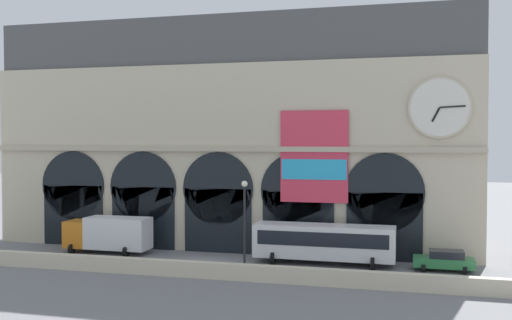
{
  "coord_description": "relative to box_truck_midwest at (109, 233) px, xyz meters",
  "views": [
    {
      "loc": [
        16.13,
        -43.33,
        9.83
      ],
      "look_at": [
        3.41,
        5.0,
        8.06
      ],
      "focal_mm": 41.36,
      "sensor_mm": 36.0,
      "label": 1
    }
  ],
  "objects": [
    {
      "name": "quay_parapet_wall",
      "position": [
        9.04,
        -6.6,
        -1.13
      ],
      "size": [
        90.0,
        0.7,
        1.14
      ],
      "primitive_type": "cube",
      "color": "beige",
      "rests_on": "ground"
    },
    {
      "name": "station_building",
      "position": [
        9.09,
        4.78,
        8.3
      ],
      "size": [
        43.73,
        4.62,
        20.74
      ],
      "color": "beige",
      "rests_on": "ground"
    },
    {
      "name": "street_lamp_quayside",
      "position": [
        13.84,
        -5.8,
        2.71
      ],
      "size": [
        0.44,
        0.44,
        6.9
      ],
      "color": "black",
      "rests_on": "ground"
    },
    {
      "name": "box_truck_midwest",
      "position": [
        0.0,
        0.0,
        0.0
      ],
      "size": [
        7.5,
        2.91,
        3.12
      ],
      "color": "orange",
      "rests_on": "ground"
    },
    {
      "name": "ground_plane",
      "position": [
        9.04,
        -2.33,
        -1.7
      ],
      "size": [
        200.0,
        200.0,
        0.0
      ],
      "primitive_type": "plane",
      "color": "slate"
    },
    {
      "name": "bus_mideast",
      "position": [
        18.63,
        0.14,
        0.08
      ],
      "size": [
        11.0,
        3.25,
        3.1
      ],
      "color": "white",
      "rests_on": "ground"
    },
    {
      "name": "car_east",
      "position": [
        27.66,
        0.07,
        -0.9
      ],
      "size": [
        4.4,
        2.22,
        1.55
      ],
      "color": "#2D7A42",
      "rests_on": "ground"
    }
  ]
}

